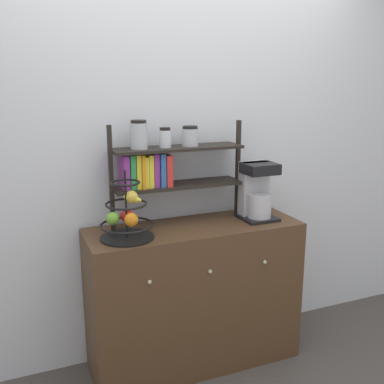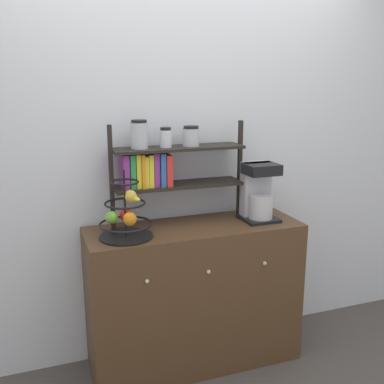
# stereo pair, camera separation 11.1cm
# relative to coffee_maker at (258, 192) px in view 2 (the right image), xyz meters

# --- Properties ---
(ground_plane) EXTENTS (12.00, 12.00, 0.00)m
(ground_plane) POSITION_rel_coffee_maker_xyz_m (-0.42, -0.22, -1.08)
(ground_plane) COLOR #47423D
(wall_back) EXTENTS (7.00, 0.05, 2.60)m
(wall_back) POSITION_rel_coffee_maker_xyz_m (-0.42, 0.26, 0.22)
(wall_back) COLOR silver
(wall_back) RESTS_ON ground_plane
(sideboard) EXTENTS (1.30, 0.46, 0.91)m
(sideboard) POSITION_rel_coffee_maker_xyz_m (-0.42, -0.00, -0.63)
(sideboard) COLOR #4C331E
(sideboard) RESTS_ON ground_plane
(coffee_maker) EXTENTS (0.21, 0.21, 0.36)m
(coffee_maker) POSITION_rel_coffee_maker_xyz_m (0.00, 0.00, 0.00)
(coffee_maker) COLOR black
(coffee_maker) RESTS_ON sideboard
(fruit_stand) EXTENTS (0.30, 0.30, 0.38)m
(fruit_stand) POSITION_rel_coffee_maker_xyz_m (-0.85, -0.05, -0.05)
(fruit_stand) COLOR black
(fruit_stand) RESTS_ON sideboard
(shelf_hutch) EXTENTS (0.84, 0.20, 0.63)m
(shelf_hutch) POSITION_rel_coffee_maker_xyz_m (-0.58, 0.12, 0.20)
(shelf_hutch) COLOR black
(shelf_hutch) RESTS_ON sideboard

